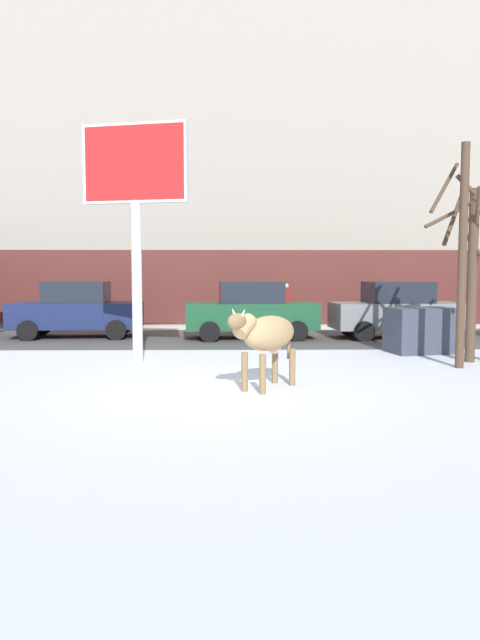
% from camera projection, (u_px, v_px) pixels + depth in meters
% --- Properties ---
extents(ground_plane, '(120.00, 120.00, 0.00)m').
position_uv_depth(ground_plane, '(213.00, 397.00, 9.88)').
color(ground_plane, white).
extents(road_strip, '(60.00, 5.60, 0.01)m').
position_uv_depth(road_strip, '(222.00, 338.00, 18.69)').
color(road_strip, '#514F4C').
rests_on(road_strip, ground).
extents(building_facade, '(44.00, 6.10, 13.00)m').
position_uv_depth(building_facade, '(224.00, 171.00, 24.81)').
color(building_facade, '#A39989').
rests_on(building_facade, ground).
extents(cow_tan, '(1.49, 1.75, 1.54)m').
position_uv_depth(cow_tan, '(267.00, 335.00, 10.47)').
color(cow_tan, tan).
rests_on(cow_tan, ground).
extents(billboard, '(2.51, 0.73, 5.56)m').
position_uv_depth(billboard, '(135.00, 178.00, 13.38)').
color(billboard, silver).
rests_on(billboard, ground).
extents(car_navy_sedan, '(4.31, 2.20, 1.84)m').
position_uv_depth(car_navy_sedan, '(77.00, 310.00, 18.98)').
color(car_navy_sedan, '#19234C').
rests_on(car_navy_sedan, ground).
extents(car_darkgreen_sedan, '(4.31, 2.20, 1.84)m').
position_uv_depth(car_darkgreen_sedan, '(251.00, 311.00, 18.65)').
color(car_darkgreen_sedan, '#194C2D').
rests_on(car_darkgreen_sedan, ground).
extents(car_grey_sedan, '(4.31, 2.20, 1.84)m').
position_uv_depth(car_grey_sedan, '(397.00, 310.00, 18.77)').
color(car_grey_sedan, slate).
rests_on(car_grey_sedan, ground).
extents(pedestrian_near_billboard, '(0.36, 0.24, 1.73)m').
position_uv_depth(pedestrian_near_billboard, '(286.00, 306.00, 21.69)').
color(pedestrian_near_billboard, '#282833').
rests_on(pedestrian_near_billboard, ground).
extents(pedestrian_by_cars, '(0.36, 0.24, 1.73)m').
position_uv_depth(pedestrian_by_cars, '(49.00, 306.00, 21.55)').
color(pedestrian_by_cars, '#282833').
rests_on(pedestrian_by_cars, ground).
extents(bare_tree_left_lot, '(1.52, 1.42, 4.35)m').
position_uv_depth(bare_tree_left_lot, '(473.00, 262.00, 13.58)').
color(bare_tree_left_lot, '#4C3828').
rests_on(bare_tree_left_lot, ground).
extents(bare_tree_far_back, '(1.22, 1.16, 4.95)m').
position_uv_depth(bare_tree_far_back, '(461.00, 249.00, 12.76)').
color(bare_tree_far_back, '#4C3828').
rests_on(bare_tree_far_back, ground).
extents(dumpster, '(1.88, 1.41, 1.20)m').
position_uv_depth(dumpster, '(421.00, 330.00, 15.34)').
color(dumpster, '#383D4C').
rests_on(dumpster, ground).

